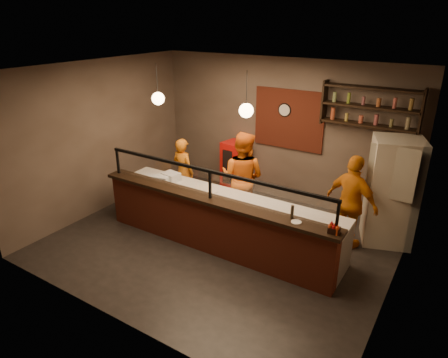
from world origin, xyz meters
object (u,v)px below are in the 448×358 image
Objects in this scene: cook_right at (352,203)px; fridge at (392,192)px; pizza_dough at (206,189)px; cook_mid at (242,178)px; cook_left at (183,172)px; wall_clock at (285,110)px; condiment_caddy at (334,230)px; pepper_mill at (292,212)px; red_cooler at (235,168)px.

cook_right is 0.82m from fridge.
cook_mid is at bearing 65.77° from pizza_dough.
cook_left is 4.31m from fridge.
wall_clock is 3.63m from condiment_caddy.
wall_clock reaches higher than cook_mid.
cook_left is 1.41m from pizza_dough.
cook_left reaches higher than condiment_caddy.
pizza_dough is (1.17, -0.78, 0.14)m from cook_left.
pepper_mill is (-0.55, -1.44, 0.29)m from cook_right.
red_cooler is 4.03m from condiment_caddy.
pizza_dough is at bearing 39.91° from cook_right.
cook_mid is at bearing -43.92° from red_cooler.
wall_clock reaches higher than pizza_dough.
pizza_dough is 2.05m from pepper_mill.
wall_clock is at bearing -104.44° from cook_mid.
wall_clock is 0.15× the size of fridge.
red_cooler is at bearing -115.51° from cook_left.
cook_mid is at bearing 141.83° from pepper_mill.
cook_mid reaches higher than condiment_caddy.
fridge is at bearing -170.18° from cook_mid.
fridge is at bearing -163.62° from cook_left.
pizza_dough is (-2.52, -0.94, 0.02)m from cook_right.
fridge is at bearing 26.49° from pizza_dough.
pepper_mill is at bearing -34.76° from red_cooler.
wall_clock reaches higher than condiment_caddy.
cook_right is at bearing 95.63° from condiment_caddy.
red_cooler is 2.52× the size of pizza_dough.
wall_clock is at bearing 75.52° from pizza_dough.
fridge is (0.55, 0.59, 0.12)m from cook_right.
cook_left reaches higher than red_cooler.
wall_clock reaches higher than red_cooler.
cook_left is (-1.74, -1.42, -1.33)m from wall_clock.
fridge reaches higher than pizza_dough.
pepper_mill is (3.14, -1.28, 0.41)m from cook_left.
cook_left is 3.69m from cook_right.
wall_clock is 2.57m from pizza_dough.
condiment_caddy is 0.74× the size of pepper_mill.
condiment_caddy reaches higher than pizza_dough.
pepper_mill is at bearing 164.18° from cook_left.
condiment_caddy is at bearing -119.84° from fridge.
condiment_caddy is (2.10, -2.79, -0.99)m from wall_clock.
red_cooler is at bearing 1.81° from cook_right.
fridge reaches higher than red_cooler.
red_cooler is at bearing 104.19° from pizza_dough.
cook_left is 9.25× the size of condiment_caddy.
pizza_dough is at bearing -66.23° from red_cooler.
cook_left is at bearing 21.95° from cook_right.
red_cooler is (-3.55, 0.36, -0.37)m from fridge.
pizza_dough is 2.74m from condiment_caddy.
pepper_mill is (1.97, -0.50, 0.27)m from pizza_dough.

